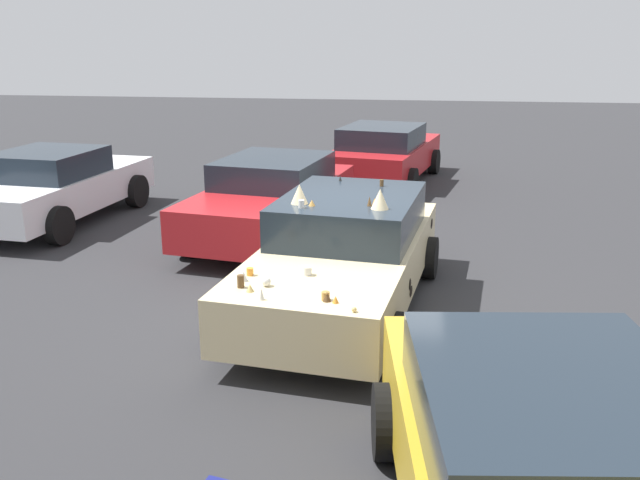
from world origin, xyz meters
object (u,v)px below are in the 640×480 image
object	(u,v)px
parked_sedan_row_back_center	(56,186)
parked_sedan_behind_left	(272,197)
parked_sedan_near_left	(385,153)
art_car_decorated	(345,253)
parked_sedan_row_back_far	(550,475)

from	to	relation	value
parked_sedan_row_back_center	parked_sedan_behind_left	size ratio (longest dim) A/B	0.98
parked_sedan_row_back_center	parked_sedan_near_left	world-z (taller)	parked_sedan_row_back_center
art_car_decorated	parked_sedan_behind_left	xyz separation A→B (m)	(2.94, 1.58, -0.00)
parked_sedan_near_left	parked_sedan_row_back_far	size ratio (longest dim) A/B	1.08
parked_sedan_row_back_center	parked_sedan_near_left	bearing A→B (deg)	-46.92
parked_sedan_row_back_center	parked_sedan_behind_left	xyz separation A→B (m)	(-0.46, -4.23, 0.02)
parked_sedan_row_back_center	parked_sedan_near_left	distance (m)	7.46
parked_sedan_near_left	parked_sedan_behind_left	world-z (taller)	parked_sedan_behind_left
parked_sedan_near_left	parked_sedan_behind_left	bearing A→B (deg)	173.22
parked_sedan_row_back_center	art_car_decorated	bearing A→B (deg)	-115.03
parked_sedan_row_back_center	parked_sedan_behind_left	world-z (taller)	parked_sedan_behind_left
art_car_decorated	parked_sedan_near_left	size ratio (longest dim) A/B	1.06
parked_sedan_behind_left	parked_sedan_row_back_far	xyz separation A→B (m)	(-7.32, -3.37, -0.01)
parked_sedan_row_back_far	parked_sedan_near_left	bearing A→B (deg)	-179.57
parked_sedan_row_back_center	parked_sedan_behind_left	bearing A→B (deg)	-90.88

